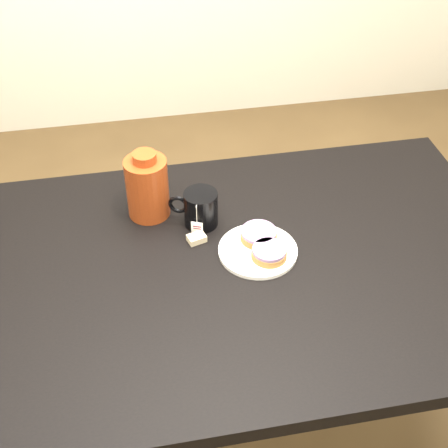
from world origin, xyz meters
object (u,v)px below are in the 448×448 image
at_px(table, 240,287).
at_px(teabag_pouch, 197,238).
at_px(bagel_package, 147,187).
at_px(plate, 258,250).
at_px(bagel_front, 269,253).
at_px(mug, 200,208).
at_px(bagel_back, 259,235).

bearing_deg(table, teabag_pouch, 132.17).
bearing_deg(table, bagel_package, 129.89).
distance_m(plate, teabag_pouch, 0.16).
distance_m(bagel_front, mug, 0.22).
xyz_separation_m(plate, mug, (-0.12, 0.14, 0.04)).
bearing_deg(mug, table, -45.71).
bearing_deg(bagel_front, teabag_pouch, 148.19).
distance_m(mug, bagel_package, 0.15).
distance_m(plate, bagel_front, 0.04).
relative_size(plate, teabag_pouch, 4.40).
bearing_deg(bagel_back, teabag_pouch, 168.35).
bearing_deg(teabag_pouch, bagel_package, 128.09).
bearing_deg(plate, teabag_pouch, 153.93).
xyz_separation_m(bagel_back, bagel_package, (-0.26, 0.17, 0.06)).
bearing_deg(mug, bagel_front, -28.34).
distance_m(table, mug, 0.23).
relative_size(bagel_back, mug, 0.73).
bearing_deg(mug, bagel_package, 173.08).
xyz_separation_m(bagel_back, teabag_pouch, (-0.15, 0.03, -0.02)).
bearing_deg(teabag_pouch, bagel_back, -11.65).
height_order(table, bagel_back, bagel_back).
relative_size(table, plate, 7.07).
xyz_separation_m(table, teabag_pouch, (-0.09, 0.10, 0.09)).
height_order(plate, bagel_back, bagel_back).
xyz_separation_m(table, bagel_front, (0.07, -0.00, 0.11)).
xyz_separation_m(mug, bagel_package, (-0.13, 0.07, 0.04)).
xyz_separation_m(bagel_front, mug, (-0.14, 0.17, 0.03)).
relative_size(bagel_back, teabag_pouch, 2.26).
bearing_deg(plate, bagel_front, -57.04).
bearing_deg(teabag_pouch, plate, -26.07).
bearing_deg(bagel_front, bagel_back, 98.11).
height_order(bagel_front, bagel_package, bagel_package).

